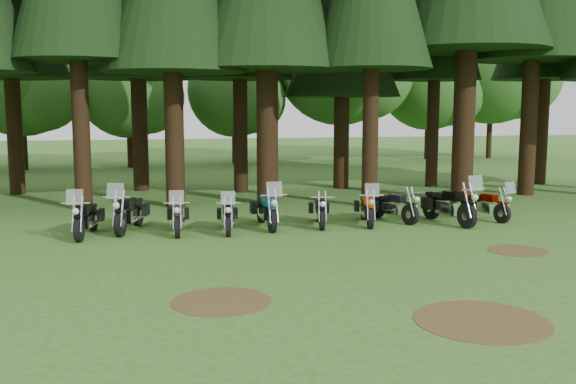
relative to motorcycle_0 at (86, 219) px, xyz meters
name	(u,v)px	position (x,y,z in m)	size (l,w,h in m)	color
ground	(347,266)	(5.83, -4.68, -0.47)	(120.00, 120.00, 0.00)	#31631E
decid_2	(26,80)	(-4.60, 20.10, 4.48)	(6.72, 6.53, 8.40)	black
decid_3	(133,89)	(1.12, 20.45, 4.04)	(6.12, 5.95, 7.65)	black
decid_4	(239,93)	(7.41, 21.64, 3.90)	(5.93, 5.76, 7.41)	black
decid_5	(347,63)	(14.13, 21.03, 5.76)	(8.45, 8.21, 10.56)	black
decid_6	(435,81)	(20.69, 22.33, 4.73)	(7.06, 6.86, 8.82)	black
decid_7	(499,67)	(25.30, 22.15, 5.75)	(8.44, 8.20, 10.55)	black
dirt_patch_0	(221,301)	(2.83, -6.68, -0.47)	(1.80, 1.80, 0.01)	#4C3D1E
dirt_patch_1	(517,251)	(10.33, -4.18, -0.47)	(1.40, 1.40, 0.01)	#4C3D1E
dirt_patch_2	(482,321)	(6.83, -8.68, -0.47)	(2.20, 2.20, 0.01)	#4C3D1E
motorcycle_0	(86,219)	(0.00, 0.00, 0.00)	(0.62, 2.25, 1.41)	black
motorcycle_1	(129,214)	(1.12, 0.50, 0.03)	(0.94, 2.35, 1.49)	black
motorcycle_2	(178,217)	(2.44, -0.08, -0.03)	(0.45, 2.09, 1.31)	black
motorcycle_3	(228,217)	(3.80, -0.23, -0.05)	(0.49, 2.03, 1.27)	black
motorcycle_4	(266,211)	(4.98, 0.18, 0.01)	(0.43, 2.31, 1.46)	black
motorcycle_5	(320,211)	(6.58, 0.13, -0.05)	(0.53, 2.03, 0.83)	black
motorcycle_6	(367,209)	(8.00, 0.04, -0.02)	(0.73, 2.14, 1.35)	black
motorcycle_7	(393,207)	(8.93, 0.33, -0.04)	(0.88, 1.98, 0.84)	black
motorcycle_8	(449,206)	(10.42, -0.40, 0.05)	(0.76, 2.49, 1.56)	black
motorcycle_9	(485,206)	(11.84, -0.03, -0.04)	(0.77, 2.02, 1.28)	black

